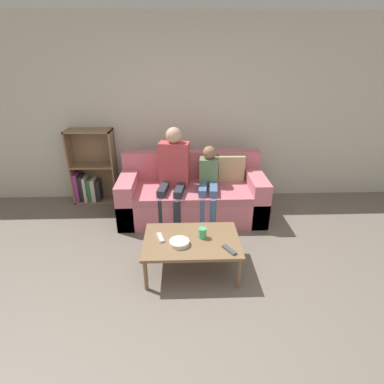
{
  "coord_description": "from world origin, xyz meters",
  "views": [
    {
      "loc": [
        -0.23,
        -1.75,
        2.07
      ],
      "look_at": [
        -0.12,
        1.39,
        0.63
      ],
      "focal_mm": 28.0,
      "sensor_mm": 36.0,
      "label": 1
    }
  ],
  "objects": [
    {
      "name": "person_child",
      "position": [
        0.12,
        1.89,
        0.57
      ],
      "size": [
        0.3,
        0.62,
        0.99
      ],
      "rotation": [
        0.0,
        0.0,
        -0.11
      ],
      "color": "#476693",
      "rests_on": "ground_plane"
    },
    {
      "name": "cup_near",
      "position": [
        -0.03,
        0.84,
        0.42
      ],
      "size": [
        0.08,
        0.08,
        0.11
      ],
      "color": "#4CB77A",
      "rests_on": "coffee_table"
    },
    {
      "name": "person_adult",
      "position": [
        -0.34,
        1.94,
        0.72
      ],
      "size": [
        0.44,
        0.65,
        1.25
      ],
      "rotation": [
        0.0,
        0.0,
        -0.17
      ],
      "color": "#282D38",
      "rests_on": "ground_plane"
    },
    {
      "name": "snack_bowl",
      "position": [
        -0.27,
        0.72,
        0.39
      ],
      "size": [
        0.2,
        0.2,
        0.05
      ],
      "color": "beige",
      "rests_on": "coffee_table"
    },
    {
      "name": "ground_plane",
      "position": [
        0.0,
        0.0,
        0.0
      ],
      "size": [
        22.0,
        22.0,
        0.0
      ],
      "primitive_type": "plane",
      "color": "#70665B"
    },
    {
      "name": "coffee_table",
      "position": [
        -0.14,
        0.81,
        0.33
      ],
      "size": [
        0.97,
        0.67,
        0.37
      ],
      "color": "brown",
      "rests_on": "ground_plane"
    },
    {
      "name": "wall_back",
      "position": [
        0.0,
        2.68,
        1.3
      ],
      "size": [
        12.0,
        0.06,
        2.6
      ],
      "color": "beige",
      "rests_on": "ground_plane"
    },
    {
      "name": "tv_remote_0",
      "position": [
        -0.46,
        0.84,
        0.38
      ],
      "size": [
        0.09,
        0.18,
        0.02
      ],
      "rotation": [
        0.0,
        0.0,
        0.29
      ],
      "color": "#B7B7BC",
      "rests_on": "coffee_table"
    },
    {
      "name": "bookshelf",
      "position": [
        -1.6,
        2.53,
        0.43
      ],
      "size": [
        0.65,
        0.28,
        1.11
      ],
      "color": "#8E7051",
      "rests_on": "ground_plane"
    },
    {
      "name": "tv_remote_1",
      "position": [
        0.21,
        0.6,
        0.38
      ],
      "size": [
        0.13,
        0.17,
        0.02
      ],
      "rotation": [
        0.0,
        0.0,
        0.55
      ],
      "color": "#47474C",
      "rests_on": "coffee_table"
    },
    {
      "name": "couch",
      "position": [
        -0.09,
        2.0,
        0.29
      ],
      "size": [
        1.94,
        0.87,
        0.84
      ],
      "color": "#D1707F",
      "rests_on": "ground_plane"
    }
  ]
}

